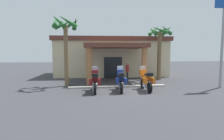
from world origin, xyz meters
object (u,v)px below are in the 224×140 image
at_px(pedestrian, 127,70).
at_px(motel_building, 111,56).
at_px(palm_tree_near_portico, 160,40).
at_px(motorcycle_blue, 121,81).
at_px(motorcycle_maroon, 95,81).
at_px(motorcycle_orange, 146,80).
at_px(roadside_sign, 223,24).
at_px(palm_tree_roadside, 66,33).

bearing_deg(pedestrian, motel_building, -60.36).
distance_m(pedestrian, palm_tree_near_portico, 4.20).
bearing_deg(motorcycle_blue, motorcycle_maroon, 98.75).
xyz_separation_m(motorcycle_maroon, motorcycle_orange, (3.42, -0.03, 0.00)).
relative_size(motel_building, motorcycle_blue, 5.68).
relative_size(motorcycle_maroon, motorcycle_blue, 1.00).
xyz_separation_m(motel_building, motorcycle_blue, (-0.47, -9.24, -1.44)).
relative_size(palm_tree_near_portico, roadside_sign, 0.77).
distance_m(motorcycle_maroon, pedestrian, 5.29).
bearing_deg(palm_tree_roadside, palm_tree_near_portico, 14.97).
distance_m(motorcycle_maroon, roadside_sign, 9.86).
bearing_deg(pedestrian, motorcycle_orange, 114.20).
height_order(motorcycle_maroon, palm_tree_roadside, palm_tree_roadside).
bearing_deg(palm_tree_roadside, motorcycle_blue, -32.91).
distance_m(pedestrian, palm_tree_roadside, 6.24).
bearing_deg(pedestrian, motorcycle_maroon, 74.07).
distance_m(motorcycle_blue, palm_tree_roadside, 5.60).
bearing_deg(roadside_sign, motorcycle_maroon, -178.07).
xyz_separation_m(motorcycle_blue, pedestrian, (1.36, 4.24, 0.27)).
distance_m(motel_building, motorcycle_blue, 9.36).
bearing_deg(motorcycle_maroon, pedestrian, -33.86).
height_order(motorcycle_blue, motorcycle_orange, same).
xyz_separation_m(motel_building, motorcycle_orange, (1.24, -9.33, -1.44)).
bearing_deg(palm_tree_roadside, motel_building, 57.93).
bearing_deg(palm_tree_near_portico, motel_building, 131.28).
height_order(motorcycle_blue, palm_tree_roadside, palm_tree_roadside).
relative_size(pedestrian, palm_tree_roadside, 0.31).
xyz_separation_m(motorcycle_blue, palm_tree_near_portico, (4.49, 4.66, 3.03)).
bearing_deg(motel_building, palm_tree_near_portico, -45.97).
bearing_deg(motorcycle_orange, motorcycle_blue, 87.54).
distance_m(motorcycle_blue, roadside_sign, 8.32).
bearing_deg(motorcycle_blue, motel_building, 3.81).
bearing_deg(pedestrian, palm_tree_near_portico, -152.70).
xyz_separation_m(motorcycle_maroon, palm_tree_roadside, (-2.08, 2.51, 3.32)).
bearing_deg(palm_tree_roadside, pedestrian, 19.16).
bearing_deg(palm_tree_near_portico, roadside_sign, -56.78).
height_order(pedestrian, palm_tree_near_portico, palm_tree_near_portico).
xyz_separation_m(motorcycle_blue, roadside_sign, (7.38, 0.25, 3.82)).
xyz_separation_m(motorcycle_orange, pedestrian, (-0.35, 4.32, 0.27)).
bearing_deg(motorcycle_blue, palm_tree_roadside, 63.82).
relative_size(motel_building, motorcycle_maroon, 5.67).
relative_size(motorcycle_maroon, motorcycle_orange, 1.00).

